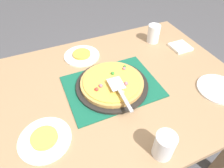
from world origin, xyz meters
name	(u,v)px	position (x,y,z in m)	size (l,w,h in m)	color
ground_plane	(112,152)	(0.00, 0.00, 0.00)	(8.00, 8.00, 0.00)	#4C4C51
dining_table	(112,100)	(0.00, 0.00, 0.64)	(1.40, 1.00, 0.75)	#9E7A56
placemat	(112,86)	(0.00, 0.00, 0.75)	(0.48, 0.36, 0.01)	#145B42
pizza_pan	(112,85)	(0.00, 0.00, 0.76)	(0.38, 0.38, 0.01)	black
pizza	(112,82)	(0.00, 0.00, 0.78)	(0.33, 0.33, 0.05)	tan
plate_near_left	(45,139)	(-0.38, -0.18, 0.76)	(0.22, 0.22, 0.01)	white
plate_far_right	(82,56)	(-0.07, 0.32, 0.76)	(0.22, 0.22, 0.01)	white
plate_side	(219,89)	(0.50, -0.24, 0.76)	(0.22, 0.22, 0.01)	white
served_slice_left	(44,138)	(-0.38, -0.18, 0.77)	(0.11, 0.11, 0.02)	#EAB747
served_slice_right	(82,54)	(-0.07, 0.32, 0.77)	(0.11, 0.11, 0.02)	gold
cup_near	(164,145)	(0.03, -0.42, 0.81)	(0.08, 0.08, 0.12)	white
cup_far	(154,34)	(0.43, 0.29, 0.81)	(0.08, 0.08, 0.12)	white
pizza_server	(119,90)	(0.00, -0.10, 0.82)	(0.07, 0.23, 0.01)	silver
napkin_stack	(180,47)	(0.56, 0.15, 0.76)	(0.12, 0.12, 0.02)	white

